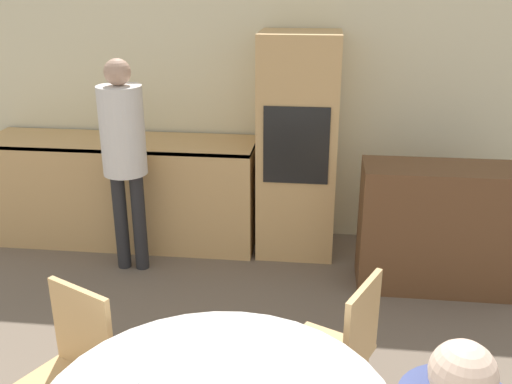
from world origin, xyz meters
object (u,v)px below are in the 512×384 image
Objects in this scene: oven_unit at (298,147)px; chair_far_left at (70,369)px; chair_far_right at (341,349)px; person_standing at (124,144)px; bowl_centre at (116,383)px; sideboard at (439,228)px.

chair_far_left is at bearing -111.19° from oven_unit.
oven_unit is 2.60m from chair_far_left.
person_standing is (-1.60, 1.58, 0.54)m from chair_far_right.
chair_far_left is at bearing -79.56° from person_standing.
bowl_centre is (-0.54, -2.79, -0.14)m from oven_unit.
chair_far_right is (0.33, -2.09, -0.41)m from oven_unit.
chair_far_left is 4.87× the size of bowl_centre.
person_standing is at bearing 179.76° from sideboard.
oven_unit reaches higher than bowl_centre.
oven_unit is at bearing 79.05° from bowl_centre.
chair_far_left and chair_far_right have the same top height.
person_standing is 2.41m from bowl_centre.
person_standing is at bearing 126.87° from chair_far_left.
sideboard reaches higher than chair_far_right.
chair_far_right is at bearing 40.04° from chair_far_left.
bowl_centre is at bearing -25.90° from chair_far_right.
sideboard is at bearing -25.96° from oven_unit.
sideboard is 2.74m from chair_far_left.
person_standing reaches higher than bowl_centre.
sideboard is 2.41m from person_standing.
sideboard is 1.32× the size of chair_far_right.
oven_unit is 2.07× the size of chair_far_right.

